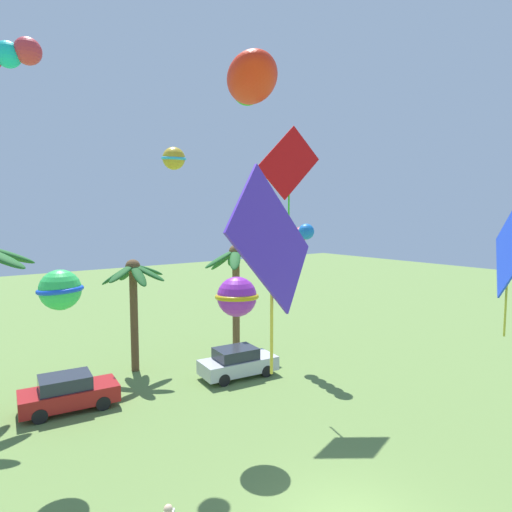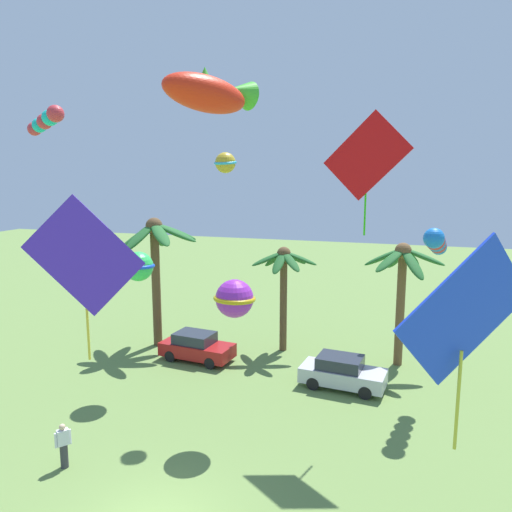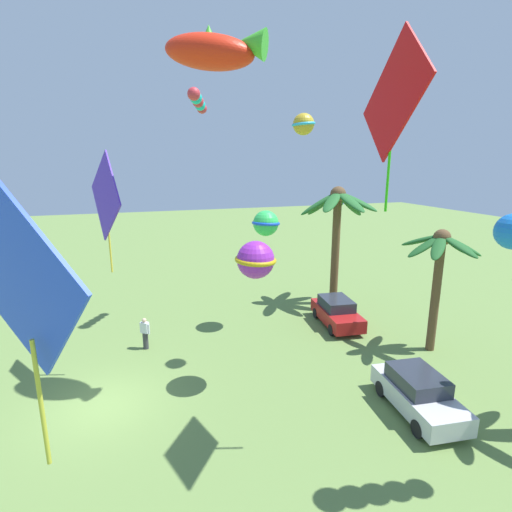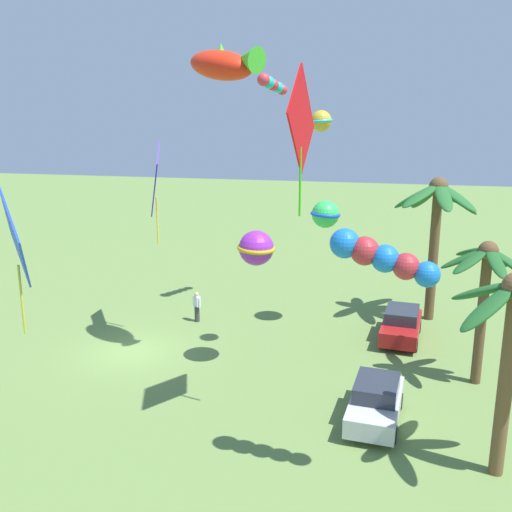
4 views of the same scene
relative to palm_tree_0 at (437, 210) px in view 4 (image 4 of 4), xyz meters
name	(u,v)px [view 4 (image 4 of 4)]	position (x,y,z in m)	size (l,w,h in m)	color
ground_plane	(132,352)	(7.14, -13.63, -5.80)	(120.00, 120.00, 0.00)	olive
palm_tree_0	(437,210)	(0.00, 0.00, 0.00)	(4.79, 4.48, 7.47)	brown
palm_tree_2	(486,276)	(7.21, 1.33, -1.25)	(3.60, 3.50, 5.94)	brown
parked_car_0	(376,401)	(11.03, -2.67, -5.05)	(4.06, 2.12, 1.51)	#BCBCC1
parked_car_1	(401,324)	(3.12, -1.54, -5.05)	(4.07, 2.14, 1.51)	#A51919
spectator_0	(197,307)	(2.79, -11.85, -4.99)	(0.41, 0.46, 1.59)	#38383D
kite_diamond_0	(16,241)	(14.83, -13.79, 1.21)	(2.83, 2.14, 4.83)	blue
kite_tube_1	(380,257)	(14.79, -2.84, 1.27)	(1.11, 2.99, 1.43)	blue
kite_fish_2	(225,64)	(7.22, -9.06, 6.73)	(3.02, 3.74, 1.59)	red
kite_diamond_3	(156,180)	(4.91, -12.99, 1.80)	(3.29, 1.17, 4.80)	#502BC2
kite_ball_4	(325,214)	(2.10, -5.41, -0.01)	(2.09, 2.09, 1.34)	#31CC57
kite_tube_5	(272,84)	(0.17, -8.44, 6.13)	(2.18, 1.27, 1.05)	#D3333D
kite_diamond_6	(301,122)	(12.03, -5.41, 4.72)	(3.34, 0.46, 4.69)	red
kite_ball_7	(321,121)	(6.32, -5.35, 4.56)	(1.13, 1.14, 0.85)	gold
kite_ball_8	(256,248)	(7.54, -7.74, -0.50)	(2.16, 2.16, 1.45)	purple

